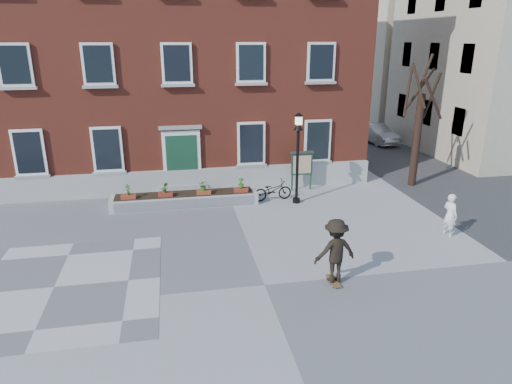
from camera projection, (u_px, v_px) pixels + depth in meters
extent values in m
plane|color=gray|center=(265.00, 285.00, 13.27)|extent=(100.00, 100.00, 0.00)
cube|color=#5F5E61|center=(54.00, 287.00, 13.14)|extent=(6.00, 6.00, 0.01)
imported|color=black|center=(272.00, 190.00, 20.07)|extent=(1.79, 0.78, 0.91)
imported|color=#B0B3B5|center=(377.00, 134.00, 31.03)|extent=(1.82, 3.97, 1.26)
imported|color=white|center=(450.00, 215.00, 16.35)|extent=(0.52, 0.66, 1.59)
cube|color=brown|center=(174.00, 54.00, 24.02)|extent=(18.00, 10.00, 12.00)
cube|color=#AAA9A4|center=(183.00, 181.00, 21.00)|extent=(18.00, 0.24, 1.10)
cube|color=gray|center=(184.00, 191.00, 21.03)|extent=(2.60, 0.80, 0.20)
cube|color=#979893|center=(183.00, 186.00, 21.10)|extent=(2.20, 0.50, 0.20)
cube|color=white|center=(182.00, 158.00, 20.69)|extent=(1.70, 0.12, 2.50)
cube|color=#163D28|center=(182.00, 160.00, 20.67)|extent=(1.40, 0.06, 2.30)
cube|color=gray|center=(180.00, 128.00, 20.20)|extent=(1.90, 0.25, 0.15)
cube|color=white|center=(29.00, 153.00, 19.37)|extent=(1.30, 0.10, 2.00)
cube|color=black|center=(29.00, 153.00, 19.32)|extent=(1.08, 0.04, 1.78)
cube|color=gray|center=(33.00, 177.00, 19.65)|extent=(1.44, 0.20, 0.12)
cube|color=silver|center=(15.00, 65.00, 18.21)|extent=(1.30, 0.10, 1.70)
cube|color=black|center=(14.00, 65.00, 18.17)|extent=(1.08, 0.04, 1.48)
cube|color=#A7A8A2|center=(18.00, 88.00, 18.45)|extent=(1.44, 0.20, 0.12)
cube|color=white|center=(107.00, 149.00, 19.93)|extent=(1.30, 0.10, 2.00)
cube|color=black|center=(107.00, 150.00, 19.88)|extent=(1.08, 0.04, 1.78)
cube|color=#A7A7A2|center=(110.00, 173.00, 20.22)|extent=(1.44, 0.20, 0.12)
cube|color=white|center=(98.00, 64.00, 18.78)|extent=(1.30, 0.10, 1.70)
cube|color=black|center=(98.00, 64.00, 18.73)|extent=(1.08, 0.04, 1.48)
cube|color=#9E9D99|center=(100.00, 87.00, 19.01)|extent=(1.44, 0.20, 0.12)
cube|color=white|center=(177.00, 63.00, 19.34)|extent=(1.30, 0.10, 1.70)
cube|color=black|center=(177.00, 63.00, 19.29)|extent=(1.08, 0.04, 1.48)
cube|color=#A3A49F|center=(178.00, 85.00, 19.57)|extent=(1.44, 0.20, 0.12)
cube|color=white|center=(251.00, 143.00, 21.05)|extent=(1.30, 0.10, 2.00)
cube|color=black|center=(251.00, 144.00, 21.01)|extent=(1.08, 0.04, 1.78)
cube|color=gray|center=(252.00, 166.00, 21.34)|extent=(1.44, 0.20, 0.12)
cube|color=white|center=(251.00, 63.00, 19.90)|extent=(1.30, 0.10, 1.70)
cube|color=black|center=(251.00, 63.00, 19.85)|extent=(1.08, 0.04, 1.48)
cube|color=#A1A29C|center=(251.00, 84.00, 20.13)|extent=(1.44, 0.20, 0.12)
cube|color=silver|center=(318.00, 141.00, 21.61)|extent=(1.30, 0.10, 2.00)
cube|color=black|center=(318.00, 141.00, 21.57)|extent=(1.08, 0.04, 1.78)
cube|color=#9C9C97|center=(317.00, 163.00, 21.90)|extent=(1.44, 0.20, 0.12)
cube|color=silver|center=(321.00, 62.00, 20.46)|extent=(1.30, 0.10, 1.70)
cube|color=black|center=(321.00, 62.00, 20.41)|extent=(1.08, 0.04, 1.48)
cube|color=gray|center=(321.00, 83.00, 20.70)|extent=(1.44, 0.20, 0.12)
cube|color=beige|center=(185.00, 200.00, 19.54)|extent=(6.20, 1.10, 0.50)
cube|color=#ACACAC|center=(185.00, 204.00, 19.01)|extent=(5.80, 0.02, 0.40)
cube|color=black|center=(185.00, 194.00, 19.46)|extent=(5.80, 0.90, 0.06)
cube|color=maroon|center=(128.00, 197.00, 18.79)|extent=(0.60, 0.25, 0.20)
imported|color=#2B661E|center=(128.00, 190.00, 18.68)|extent=(0.24, 0.24, 0.45)
cube|color=maroon|center=(165.00, 195.00, 19.05)|extent=(0.60, 0.25, 0.20)
imported|color=#2B6A1F|center=(165.00, 187.00, 18.95)|extent=(0.25, 0.25, 0.45)
cube|color=brown|center=(204.00, 193.00, 19.33)|extent=(0.60, 0.25, 0.20)
imported|color=#2E5E1C|center=(204.00, 185.00, 19.23)|extent=(0.40, 0.40, 0.45)
cube|color=maroon|center=(241.00, 190.00, 19.61)|extent=(0.60, 0.25, 0.20)
imported|color=#34661E|center=(241.00, 183.00, 19.51)|extent=(0.25, 0.25, 0.45)
cylinder|color=black|center=(417.00, 141.00, 21.58)|extent=(0.36, 0.36, 4.40)
cylinder|color=black|center=(432.00, 96.00, 21.00)|extent=(0.12, 1.12, 2.23)
cylinder|color=black|center=(420.00, 89.00, 21.35)|extent=(1.18, 0.49, 1.97)
cylinder|color=black|center=(408.00, 90.00, 21.08)|extent=(0.88, 1.14, 2.35)
cylinder|color=black|center=(419.00, 87.00, 20.51)|extent=(0.60, 0.77, 1.90)
cylinder|color=#321E16|center=(433.00, 99.00, 20.38)|extent=(1.39, 0.55, 1.95)
cylinder|color=#302315|center=(426.00, 71.00, 20.72)|extent=(0.43, 0.48, 1.58)
cube|color=#3C3C3F|center=(379.00, 140.00, 32.12)|extent=(8.00, 36.00, 0.01)
cube|color=beige|center=(411.00, 42.00, 38.53)|extent=(10.00, 11.00, 13.00)
cube|color=black|center=(459.00, 122.00, 24.80)|extent=(0.08, 1.00, 1.50)
cube|color=black|center=(428.00, 113.00, 27.78)|extent=(0.08, 1.00, 1.50)
cube|color=black|center=(402.00, 105.00, 30.76)|extent=(0.08, 1.00, 1.50)
cube|color=black|center=(468.00, 59.00, 23.74)|extent=(0.08, 1.00, 1.50)
cube|color=black|center=(434.00, 56.00, 26.72)|extent=(0.08, 1.00, 1.50)
cube|color=black|center=(407.00, 54.00, 29.70)|extent=(0.08, 1.00, 1.50)
cube|color=black|center=(413.00, 1.00, 28.67)|extent=(0.08, 1.00, 1.50)
cylinder|color=black|center=(296.00, 200.00, 19.89)|extent=(0.32, 0.32, 0.20)
cylinder|color=black|center=(297.00, 167.00, 19.41)|extent=(0.12, 0.12, 3.20)
cone|color=black|center=(298.00, 126.00, 18.85)|extent=(0.40, 0.40, 0.30)
cube|color=#F8F1B6|center=(299.00, 120.00, 18.77)|extent=(0.24, 0.24, 0.34)
cone|color=black|center=(299.00, 114.00, 18.69)|extent=(0.40, 0.40, 0.16)
cylinder|color=#172E1E|center=(292.00, 172.00, 21.21)|extent=(0.08, 0.08, 1.80)
cylinder|color=#1B3625|center=(311.00, 171.00, 21.37)|extent=(0.08, 0.08, 1.80)
cube|color=#193223|center=(302.00, 164.00, 21.17)|extent=(1.00, 0.10, 1.00)
cube|color=beige|center=(302.00, 165.00, 21.12)|extent=(0.85, 0.02, 0.85)
cube|color=#383331|center=(302.00, 152.00, 20.99)|extent=(1.10, 0.16, 0.10)
cube|color=brown|center=(333.00, 281.00, 13.39)|extent=(0.22, 0.78, 0.03)
cylinder|color=black|center=(334.00, 287.00, 13.12)|extent=(0.03, 0.05, 0.05)
cylinder|color=black|center=(340.00, 286.00, 13.15)|extent=(0.03, 0.05, 0.05)
cylinder|color=black|center=(327.00, 277.00, 13.64)|extent=(0.03, 0.05, 0.05)
cylinder|color=black|center=(333.00, 277.00, 13.67)|extent=(0.03, 0.05, 0.05)
imported|color=black|center=(335.00, 251.00, 13.07)|extent=(1.31, 0.85, 1.92)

